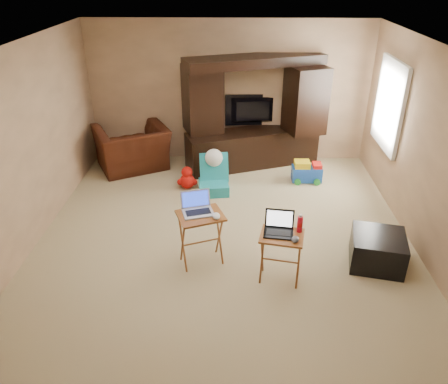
{
  "coord_description": "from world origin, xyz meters",
  "views": [
    {
      "loc": [
        0.13,
        -4.97,
        3.34
      ],
      "look_at": [
        0.0,
        -0.2,
        0.8
      ],
      "focal_mm": 35.0,
      "sensor_mm": 36.0,
      "label": 1
    }
  ],
  "objects_px": {
    "television": "(253,111)",
    "laptop_right": "(279,225)",
    "mouse_left": "(216,216)",
    "mouse_right": "(295,239)",
    "recliner": "(132,148)",
    "push_toy": "(307,171)",
    "laptop_left": "(198,205)",
    "water_bottle": "(300,224)",
    "plush_toy": "(187,177)",
    "child_rocker": "(214,175)",
    "ottoman": "(377,250)",
    "entertainment_center": "(253,113)",
    "tray_table_right": "(280,258)",
    "tray_table_left": "(201,239)"
  },
  "relations": [
    {
      "from": "recliner",
      "to": "laptop_right",
      "type": "distance_m",
      "value": 3.86
    },
    {
      "from": "entertainment_center",
      "to": "laptop_left",
      "type": "bearing_deg",
      "value": -124.23
    },
    {
      "from": "entertainment_center",
      "to": "tray_table_right",
      "type": "xyz_separation_m",
      "value": [
        0.23,
        -3.3,
        -0.66
      ]
    },
    {
      "from": "television",
      "to": "ottoman",
      "type": "bearing_deg",
      "value": 108.54
    },
    {
      "from": "recliner",
      "to": "laptop_right",
      "type": "relative_size",
      "value": 3.63
    },
    {
      "from": "television",
      "to": "water_bottle",
      "type": "relative_size",
      "value": 5.14
    },
    {
      "from": "tray_table_right",
      "to": "laptop_left",
      "type": "xyz_separation_m",
      "value": [
        -0.97,
        0.35,
        0.49
      ]
    },
    {
      "from": "child_rocker",
      "to": "plush_toy",
      "type": "bearing_deg",
      "value": 153.63
    },
    {
      "from": "television",
      "to": "recliner",
      "type": "height_order",
      "value": "television"
    },
    {
      "from": "mouse_left",
      "to": "ottoman",
      "type": "bearing_deg",
      "value": 2.81
    },
    {
      "from": "recliner",
      "to": "ottoman",
      "type": "xyz_separation_m",
      "value": [
        3.59,
        -2.74,
        -0.18
      ]
    },
    {
      "from": "tray_table_right",
      "to": "mouse_left",
      "type": "bearing_deg",
      "value": 173.07
    },
    {
      "from": "television",
      "to": "plush_toy",
      "type": "height_order",
      "value": "television"
    },
    {
      "from": "entertainment_center",
      "to": "mouse_right",
      "type": "bearing_deg",
      "value": -104.22
    },
    {
      "from": "water_bottle",
      "to": "plush_toy",
      "type": "bearing_deg",
      "value": 124.23
    },
    {
      "from": "mouse_right",
      "to": "tray_table_left",
      "type": "bearing_deg",
      "value": 157.8
    },
    {
      "from": "tray_table_left",
      "to": "tray_table_right",
      "type": "height_order",
      "value": "tray_table_left"
    },
    {
      "from": "plush_toy",
      "to": "tray_table_right",
      "type": "relative_size",
      "value": 0.61
    },
    {
      "from": "entertainment_center",
      "to": "push_toy",
      "type": "relative_size",
      "value": 4.73
    },
    {
      "from": "plush_toy",
      "to": "push_toy",
      "type": "bearing_deg",
      "value": 8.56
    },
    {
      "from": "child_rocker",
      "to": "push_toy",
      "type": "bearing_deg",
      "value": 7.54
    },
    {
      "from": "child_rocker",
      "to": "mouse_right",
      "type": "height_order",
      "value": "mouse_right"
    },
    {
      "from": "tray_table_right",
      "to": "ottoman",
      "type": "bearing_deg",
      "value": 26.9
    },
    {
      "from": "mouse_left",
      "to": "laptop_right",
      "type": "bearing_deg",
      "value": -17.69
    },
    {
      "from": "entertainment_center",
      "to": "push_toy",
      "type": "bearing_deg",
      "value": -57.33
    },
    {
      "from": "tray_table_right",
      "to": "mouse_right",
      "type": "distance_m",
      "value": 0.38
    },
    {
      "from": "child_rocker",
      "to": "laptop_left",
      "type": "distance_m",
      "value": 1.89
    },
    {
      "from": "television",
      "to": "mouse_left",
      "type": "xyz_separation_m",
      "value": [
        -0.52,
        -3.29,
        -0.22
      ]
    },
    {
      "from": "mouse_left",
      "to": "mouse_right",
      "type": "bearing_deg",
      "value": -22.62
    },
    {
      "from": "television",
      "to": "mouse_left",
      "type": "height_order",
      "value": "television"
    },
    {
      "from": "entertainment_center",
      "to": "television",
      "type": "height_order",
      "value": "entertainment_center"
    },
    {
      "from": "ottoman",
      "to": "laptop_right",
      "type": "distance_m",
      "value": 1.41
    },
    {
      "from": "recliner",
      "to": "mouse_left",
      "type": "xyz_separation_m",
      "value": [
        1.62,
        -2.84,
        0.33
      ]
    },
    {
      "from": "child_rocker",
      "to": "tray_table_left",
      "type": "height_order",
      "value": "tray_table_left"
    },
    {
      "from": "television",
      "to": "laptop_right",
      "type": "xyz_separation_m",
      "value": [
        0.19,
        -3.51,
        -0.19
      ]
    },
    {
      "from": "recliner",
      "to": "child_rocker",
      "type": "bearing_deg",
      "value": 120.98
    },
    {
      "from": "television",
      "to": "mouse_left",
      "type": "bearing_deg",
      "value": 75.12
    },
    {
      "from": "laptop_right",
      "to": "television",
      "type": "bearing_deg",
      "value": 100.53
    },
    {
      "from": "recliner",
      "to": "mouse_left",
      "type": "bearing_deg",
      "value": 92.16
    },
    {
      "from": "plush_toy",
      "to": "recliner",
      "type": "bearing_deg",
      "value": 143.85
    },
    {
      "from": "mouse_right",
      "to": "water_bottle",
      "type": "relative_size",
      "value": 0.66
    },
    {
      "from": "child_rocker",
      "to": "laptop_left",
      "type": "xyz_separation_m",
      "value": [
        -0.09,
        -1.82,
        0.5
      ]
    },
    {
      "from": "push_toy",
      "to": "laptop_left",
      "type": "bearing_deg",
      "value": -126.51
    },
    {
      "from": "push_toy",
      "to": "laptop_left",
      "type": "height_order",
      "value": "laptop_left"
    },
    {
      "from": "mouse_left",
      "to": "child_rocker",
      "type": "bearing_deg",
      "value": 93.89
    },
    {
      "from": "recliner",
      "to": "mouse_left",
      "type": "height_order",
      "value": "recliner"
    },
    {
      "from": "entertainment_center",
      "to": "recliner",
      "type": "bearing_deg",
      "value": 165.7
    },
    {
      "from": "tray_table_left",
      "to": "mouse_right",
      "type": "relative_size",
      "value": 5.39
    },
    {
      "from": "mouse_left",
      "to": "entertainment_center",
      "type": "bearing_deg",
      "value": 80.34
    },
    {
      "from": "recliner",
      "to": "child_rocker",
      "type": "xyz_separation_m",
      "value": [
        1.49,
        -0.91,
        -0.08
      ]
    }
  ]
}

